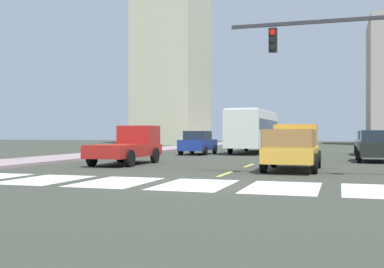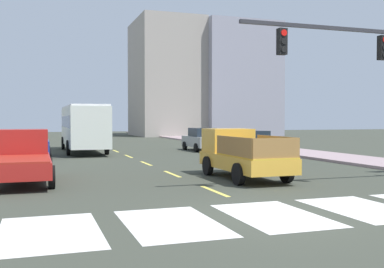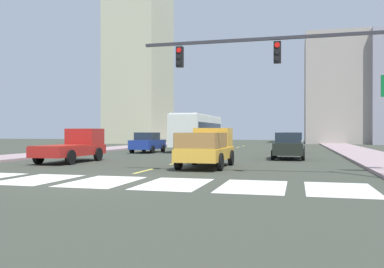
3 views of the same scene
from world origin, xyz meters
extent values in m
plane|color=#383C31|center=(0.00, 0.00, 0.00)|extent=(160.00, 160.00, 0.00)
cube|color=gray|center=(11.59, 18.00, 0.07)|extent=(3.71, 110.00, 0.15)
cube|color=silver|center=(-5.28, 0.00, 0.00)|extent=(2.07, 3.40, 0.01)
cube|color=silver|center=(-2.64, 0.00, 0.00)|extent=(2.07, 3.40, 0.01)
cube|color=silver|center=(0.00, 0.00, 0.00)|extent=(2.07, 3.40, 0.01)
cube|color=silver|center=(2.64, 0.00, 0.00)|extent=(2.07, 3.40, 0.01)
cube|color=#E5CF4F|center=(0.00, 4.00, 0.00)|extent=(0.16, 2.40, 0.01)
cube|color=#E5CF4F|center=(0.00, 9.00, 0.00)|extent=(0.16, 2.40, 0.01)
cube|color=#E5CF4F|center=(0.00, 14.00, 0.00)|extent=(0.16, 2.40, 0.01)
cube|color=#E5CF4F|center=(0.00, 19.00, 0.00)|extent=(0.16, 2.40, 0.01)
cube|color=#E5CF4F|center=(0.00, 24.00, 0.00)|extent=(0.16, 2.40, 0.01)
cube|color=#E5CF4F|center=(0.00, 29.00, 0.00)|extent=(0.16, 2.40, 0.01)
cube|color=#E5CF4F|center=(0.00, 34.00, 0.00)|extent=(0.16, 2.40, 0.01)
cube|color=#E5CF4F|center=(0.00, 39.00, 0.00)|extent=(0.16, 2.40, 0.01)
cube|color=gold|center=(2.30, 6.56, 0.68)|extent=(1.96, 5.20, 0.56)
cube|color=gold|center=(2.30, 8.26, 1.46)|extent=(1.84, 1.60, 1.00)
cube|color=#19232D|center=(2.30, 8.70, 1.64)|extent=(1.72, 0.08, 0.56)
cube|color=gold|center=(2.30, 5.61, 0.99)|extent=(1.84, 3.30, 0.06)
cylinder|color=black|center=(1.32, 8.12, 0.40)|extent=(0.22, 0.80, 0.80)
cylinder|color=black|center=(3.28, 8.12, 0.40)|extent=(0.22, 0.80, 0.80)
cylinder|color=black|center=(1.32, 5.00, 0.40)|extent=(0.22, 0.80, 0.80)
cylinder|color=black|center=(3.28, 5.00, 0.40)|extent=(0.22, 0.80, 0.80)
cube|color=olive|center=(1.39, 5.61, 1.37)|extent=(0.06, 3.17, 0.70)
cube|color=olive|center=(3.20, 5.61, 1.37)|extent=(0.06, 3.17, 0.70)
cube|color=olive|center=(2.30, 4.03, 1.37)|extent=(1.80, 0.06, 0.70)
cube|color=#A31E19|center=(-6.04, 7.85, 0.68)|extent=(1.96, 5.20, 0.56)
cube|color=#A31E19|center=(-6.04, 9.55, 1.46)|extent=(1.84, 1.60, 1.00)
cube|color=#19232D|center=(-6.04, 9.99, 1.64)|extent=(1.72, 0.08, 0.56)
cube|color=#A02117|center=(-6.04, 6.90, 0.99)|extent=(1.84, 3.30, 0.06)
cylinder|color=black|center=(-5.06, 9.41, 0.40)|extent=(0.22, 0.80, 0.80)
cylinder|color=black|center=(-5.06, 6.29, 0.40)|extent=(0.22, 0.80, 0.80)
cube|color=silver|center=(-2.36, 23.88, 1.85)|extent=(2.50, 10.80, 2.70)
cube|color=#19232D|center=(-2.36, 23.88, 2.20)|extent=(2.52, 9.94, 0.80)
cube|color=silver|center=(-2.36, 23.88, 3.26)|extent=(2.40, 10.37, 0.12)
cylinder|color=black|center=(-3.61, 27.23, 0.50)|extent=(0.22, 1.00, 1.00)
cylinder|color=black|center=(-1.11, 27.23, 0.50)|extent=(0.22, 1.00, 1.00)
cylinder|color=black|center=(-3.61, 20.91, 0.50)|extent=(0.22, 1.00, 1.00)
cylinder|color=black|center=(-1.11, 20.91, 0.50)|extent=(0.22, 1.00, 1.00)
cube|color=black|center=(6.08, 14.09, 0.70)|extent=(1.80, 4.40, 0.76)
cube|color=#1E2833|center=(6.08, 13.94, 1.40)|extent=(1.58, 2.11, 0.64)
cylinder|color=black|center=(5.18, 15.46, 0.32)|extent=(0.22, 0.64, 0.64)
cylinder|color=black|center=(6.98, 15.46, 0.32)|extent=(0.22, 0.64, 0.64)
cylinder|color=black|center=(5.18, 12.73, 0.32)|extent=(0.22, 0.64, 0.64)
cylinder|color=black|center=(6.98, 12.73, 0.32)|extent=(0.22, 0.64, 0.64)
cube|color=#949699|center=(6.22, 22.45, 0.70)|extent=(1.80, 4.40, 0.76)
cube|color=#1E2833|center=(6.22, 22.30, 1.40)|extent=(1.58, 2.11, 0.64)
cylinder|color=black|center=(5.32, 23.82, 0.32)|extent=(0.22, 0.64, 0.64)
cylinder|color=black|center=(7.12, 23.82, 0.32)|extent=(0.22, 0.64, 0.64)
cylinder|color=black|center=(5.32, 21.09, 0.32)|extent=(0.22, 0.64, 0.64)
cylinder|color=black|center=(7.12, 21.09, 0.32)|extent=(0.22, 0.64, 0.64)
cube|color=navy|center=(-5.75, 19.75, 0.70)|extent=(1.80, 4.40, 0.76)
cube|color=#1E2833|center=(-5.75, 19.60, 1.40)|extent=(1.58, 2.11, 0.64)
cylinder|color=black|center=(-6.65, 21.11, 0.32)|extent=(0.22, 0.64, 0.64)
cylinder|color=black|center=(-4.85, 21.11, 0.32)|extent=(0.22, 0.64, 0.64)
cylinder|color=black|center=(-6.65, 18.38, 0.32)|extent=(0.22, 0.64, 0.64)
cylinder|color=black|center=(-4.85, 18.38, 0.32)|extent=(0.22, 0.64, 0.64)
cube|color=#2D2D33|center=(5.40, 3.07, 5.40)|extent=(9.88, 0.12, 0.12)
cube|color=black|center=(5.89, 3.07, 4.85)|extent=(0.28, 0.24, 0.84)
cube|color=black|center=(1.94, 3.07, 4.85)|extent=(0.28, 0.24, 0.84)
cylinder|color=red|center=(1.94, 2.94, 5.11)|extent=(0.20, 0.04, 0.20)
cylinder|color=black|center=(1.94, 2.94, 4.85)|extent=(0.20, 0.04, 0.20)
cylinder|color=black|center=(1.94, 2.94, 4.59)|extent=(0.20, 0.04, 0.20)
cube|color=#908F9F|center=(22.21, 51.80, 8.14)|extent=(11.05, 8.89, 16.28)
cube|color=#9F968C|center=(12.26, 54.57, 8.29)|extent=(8.90, 11.78, 16.58)
camera|label=1|loc=(4.21, -13.89, 1.58)|focal=44.74mm
camera|label=2|loc=(-5.50, -9.98, 2.36)|focal=42.91mm
camera|label=3|loc=(6.65, -13.14, 1.74)|focal=38.22mm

